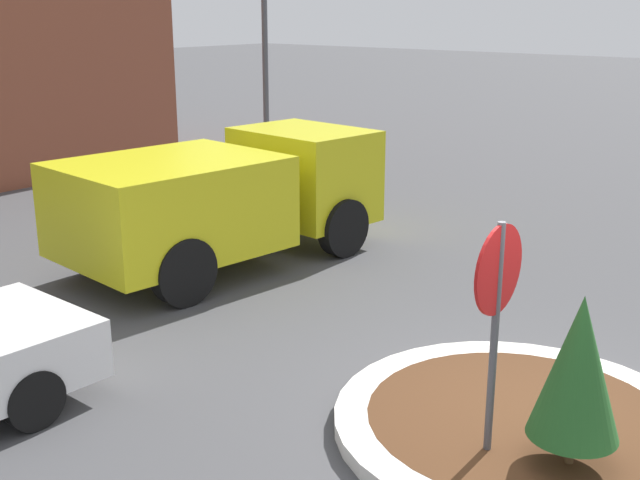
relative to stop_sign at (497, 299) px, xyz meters
The scene contains 6 objects.
ground_plane 1.76m from the stop_sign, ahead, with size 120.00×120.00×0.00m, color #474749.
traffic_island 1.68m from the stop_sign, ahead, with size 3.63×3.63×0.16m.
stop_sign is the anchor object (origin of this frame).
island_shrub 0.88m from the stop_sign, 69.31° to the right, with size 0.79×0.79×1.55m.
utility_truck 6.66m from the stop_sign, 66.77° to the left, with size 5.36×2.80×1.98m.
light_pole 16.11m from the stop_sign, 50.36° to the left, with size 0.70×0.30×5.48m.
Camera 1 is at (-6.64, -2.96, 4.00)m, focal length 45.00 mm.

